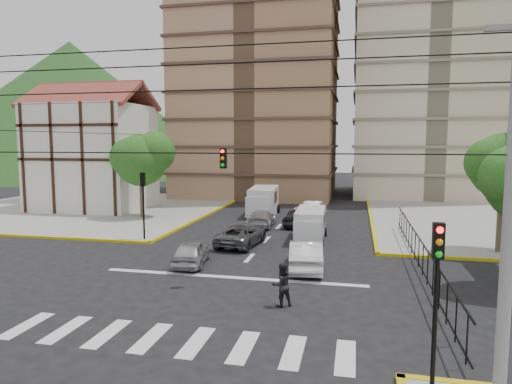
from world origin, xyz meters
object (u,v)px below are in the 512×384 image
(car_silver_front_left, at_px, (191,253))
(pedestrian_crosswalk, at_px, (282,285))
(traffic_light_se, at_px, (437,280))
(van_left_lane, at_px, (263,202))
(van_right_lane, at_px, (310,226))
(car_white_front_right, at_px, (306,255))
(traffic_light_nw, at_px, (143,194))

(car_silver_front_left, relative_size, pedestrian_crosswalk, 2.22)
(traffic_light_se, bearing_deg, van_left_lane, 110.03)
(van_right_lane, height_order, car_white_front_right, van_right_lane)
(car_silver_front_left, bearing_deg, traffic_light_se, 126.10)
(pedestrian_crosswalk, bearing_deg, car_white_front_right, -126.58)
(traffic_light_nw, bearing_deg, car_silver_front_left, -43.58)
(car_silver_front_left, bearing_deg, traffic_light_nw, -51.81)
(car_white_front_right, bearing_deg, traffic_light_nw, -28.35)
(traffic_light_se, xyz_separation_m, van_right_lane, (-4.92, 18.04, -2.10))
(traffic_light_nw, height_order, pedestrian_crosswalk, traffic_light_nw)
(traffic_light_nw, xyz_separation_m, van_left_lane, (5.57, 11.91, -1.89))
(car_white_front_right, bearing_deg, van_right_lane, -92.67)
(traffic_light_nw, height_order, car_silver_front_left, traffic_light_nw)
(van_right_lane, relative_size, van_left_lane, 0.82)
(car_silver_front_left, height_order, car_white_front_right, car_white_front_right)
(van_left_lane, relative_size, pedestrian_crosswalk, 3.27)
(van_right_lane, bearing_deg, pedestrian_crosswalk, -91.55)
(car_white_front_right, bearing_deg, car_silver_front_left, -2.60)
(traffic_light_nw, bearing_deg, traffic_light_se, -45.00)
(car_silver_front_left, bearing_deg, pedestrian_crosswalk, 130.15)
(traffic_light_nw, distance_m, van_right_lane, 11.16)
(car_white_front_right, relative_size, pedestrian_crosswalk, 2.66)
(van_right_lane, bearing_deg, traffic_light_se, -76.80)
(van_left_lane, bearing_deg, traffic_light_se, -74.35)
(van_right_lane, bearing_deg, traffic_light_nw, -169.15)
(van_left_lane, relative_size, car_white_front_right, 1.23)
(van_left_lane, xyz_separation_m, car_white_front_right, (5.59, -16.36, -0.45))
(traffic_light_se, distance_m, van_left_lane, 29.34)
(traffic_light_se, bearing_deg, traffic_light_nw, 135.00)
(traffic_light_se, height_order, pedestrian_crosswalk, traffic_light_se)
(car_white_front_right, bearing_deg, pedestrian_crosswalk, 79.47)
(pedestrian_crosswalk, bearing_deg, van_right_lane, -122.19)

